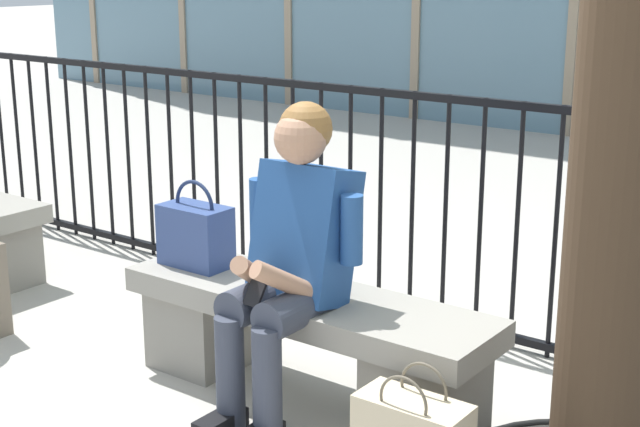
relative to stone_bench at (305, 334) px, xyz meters
The scene contains 5 objects.
ground_plane 0.27m from the stone_bench, ahead, with size 60.00×60.00×0.00m, color #B2ADA3.
stone_bench is the anchor object (origin of this frame).
seated_person_with_phone 0.40m from the stone_bench, 77.03° to the right, with size 0.52×0.66×1.21m.
handbag_on_bench 0.66m from the stone_bench, behind, with size 0.31×0.17×0.38m.
plaza_railing 1.00m from the stone_bench, 90.00° to the left, with size 9.58×0.04×1.13m.
Camera 1 is at (2.11, -2.73, 1.71)m, focal length 52.16 mm.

